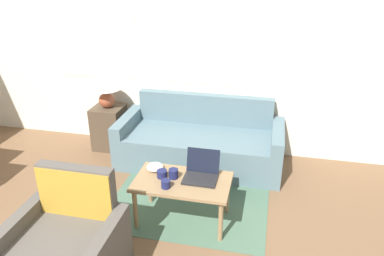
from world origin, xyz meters
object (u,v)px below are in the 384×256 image
(couch, at_px, (200,143))
(snack_bowl, at_px, (155,167))
(table_lamp, at_px, (105,85))
(cup_navy, at_px, (173,174))
(cup_white, at_px, (166,184))
(coffee_table, at_px, (182,186))
(armchair, at_px, (68,250))
(laptop, at_px, (201,172))
(cup_yellow, at_px, (162,174))

(couch, xyz_separation_m, snack_bowl, (-0.25, -1.06, 0.23))
(table_lamp, distance_m, snack_bowl, 1.63)
(cup_navy, relative_size, cup_white, 1.07)
(coffee_table, bearing_deg, table_lamp, 135.55)
(armchair, bearing_deg, coffee_table, 52.00)
(laptop, bearing_deg, cup_white, -139.01)
(laptop, relative_size, snack_bowl, 1.92)
(table_lamp, xyz_separation_m, cup_white, (1.23, -1.47, -0.39))
(armchair, height_order, coffee_table, armchair)
(laptop, bearing_deg, cup_navy, -164.82)
(couch, bearing_deg, cup_yellow, -96.85)
(armchair, distance_m, coffee_table, 1.16)
(cup_white, bearing_deg, cup_yellow, 117.53)
(armchair, xyz_separation_m, snack_bowl, (0.40, 1.04, 0.21))
(cup_navy, xyz_separation_m, cup_white, (-0.03, -0.18, -0.01))
(armchair, relative_size, coffee_table, 0.97)
(couch, distance_m, laptop, 1.14)
(coffee_table, relative_size, cup_navy, 9.89)
(table_lamp, xyz_separation_m, laptop, (1.51, -1.23, -0.38))
(armchair, xyz_separation_m, cup_white, (0.59, 0.76, 0.21))
(couch, xyz_separation_m, cup_white, (-0.06, -1.34, 0.24))
(cup_white, distance_m, snack_bowl, 0.33)
(table_lamp, xyz_separation_m, cup_navy, (1.25, -1.29, -0.39))
(couch, relative_size, coffee_table, 2.20)
(couch, xyz_separation_m, cup_yellow, (-0.14, -1.17, 0.23))
(cup_white, bearing_deg, snack_bowl, 124.89)
(cup_navy, relative_size, cup_yellow, 0.93)
(table_lamp, relative_size, snack_bowl, 2.75)
(couch, distance_m, cup_yellow, 1.21)
(couch, distance_m, cup_white, 1.36)
(snack_bowl, bearing_deg, laptop, -3.45)
(cup_yellow, relative_size, cup_white, 1.15)
(armchair, height_order, table_lamp, table_lamp)
(armchair, bearing_deg, laptop, 49.09)
(cup_yellow, distance_m, snack_bowl, 0.15)
(cup_white, relative_size, snack_bowl, 0.52)
(couch, relative_size, cup_navy, 21.72)
(armchair, distance_m, cup_yellow, 1.08)
(couch, height_order, snack_bowl, couch)
(armchair, height_order, cup_yellow, armchair)
(coffee_table, bearing_deg, snack_bowl, 157.86)
(table_lamp, relative_size, cup_white, 5.29)
(table_lamp, relative_size, cup_yellow, 4.61)
(table_lamp, xyz_separation_m, coffee_table, (1.35, -1.32, -0.49))
(cup_yellow, height_order, cup_white, cup_white)
(laptop, relative_size, cup_white, 3.70)
(cup_yellow, bearing_deg, cup_white, -62.47)
(armchair, height_order, snack_bowl, armchair)
(couch, relative_size, table_lamp, 4.38)
(armchair, relative_size, table_lamp, 1.94)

